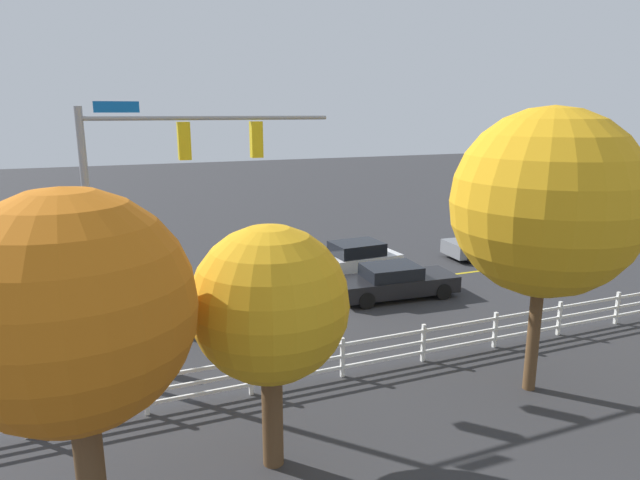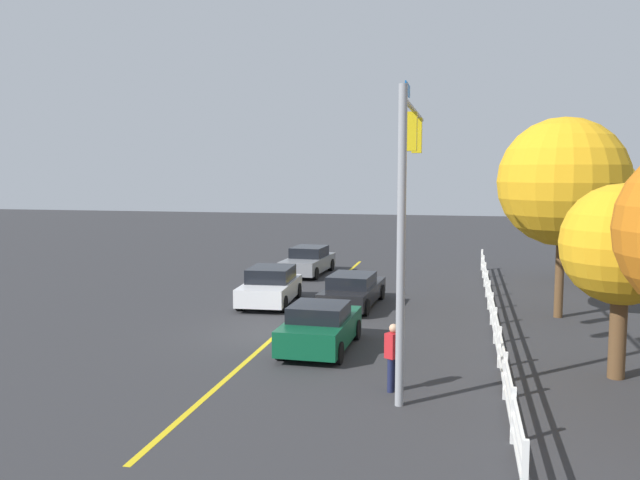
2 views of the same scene
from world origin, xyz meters
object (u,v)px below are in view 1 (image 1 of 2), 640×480
object	(u,v)px
car_0	(233,302)
tree_3	(270,305)
car_3	(491,243)
pedestrian	(138,338)
tree_0	(73,311)
car_1	(395,281)
tree_2	(546,203)
car_2	(354,259)

from	to	relation	value
car_0	tree_3	world-z (taller)	tree_3
car_3	pedestrian	size ratio (longest dim) A/B	2.78
tree_0	tree_3	world-z (taller)	tree_0
car_1	tree_0	xyz separation A→B (m)	(11.00, 9.17, 3.54)
tree_2	tree_3	xyz separation A→B (m)	(7.24, 0.49, -1.49)
car_1	car_2	distance (m)	3.38
pedestrian	tree_2	xyz separation A→B (m)	(-9.51, 5.12, 4.06)
car_1	tree_3	bearing A→B (deg)	-129.33
car_0	tree_3	distance (m)	8.70
car_3	pedestrian	bearing A→B (deg)	22.98
pedestrian	tree_0	world-z (taller)	tree_0
tree_2	pedestrian	bearing A→B (deg)	-28.29
pedestrian	car_2	bearing A→B (deg)	153.13
car_1	tree_0	size ratio (longest dim) A/B	0.80
tree_3	car_3	bearing A→B (deg)	-141.91
car_3	tree_0	distance (m)	22.81
car_0	tree_3	xyz separation A→B (m)	(1.06, 8.16, 2.81)
car_2	car_3	bearing A→B (deg)	178.40
car_3	tree_0	bearing A→B (deg)	37.78
tree_3	pedestrian	bearing A→B (deg)	-67.93
car_1	tree_2	world-z (taller)	tree_2
pedestrian	car_3	bearing A→B (deg)	140.94
tree_0	car_2	bearing A→B (deg)	-130.70
tree_0	tree_3	distance (m)	3.62
pedestrian	tree_3	world-z (taller)	tree_3
pedestrian	tree_2	world-z (taller)	tree_2
car_1	tree_2	distance (m)	8.90
tree_2	tree_0	bearing A→B (deg)	7.55
car_0	car_3	size ratio (longest dim) A/B	0.88
car_0	tree_2	xyz separation A→B (m)	(-6.18, 7.68, 4.30)
car_1	tree_0	bearing A→B (deg)	-136.96
car_3	tree_2	world-z (taller)	tree_2
car_1	car_3	distance (m)	8.39
car_2	tree_0	bearing A→B (deg)	45.89
car_0	car_2	xyz separation A→B (m)	(-6.29, -3.45, 0.03)
car_1	pedestrian	world-z (taller)	pedestrian
tree_0	tree_2	bearing A→B (deg)	-172.45
car_2	car_3	distance (m)	7.78
car_0	car_2	world-z (taller)	car_2
car_1	car_0	bearing A→B (deg)	-176.07
car_2	tree_0	xyz separation A→B (m)	(10.79, 12.54, 3.46)
car_1	pedestrian	distance (m)	10.19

